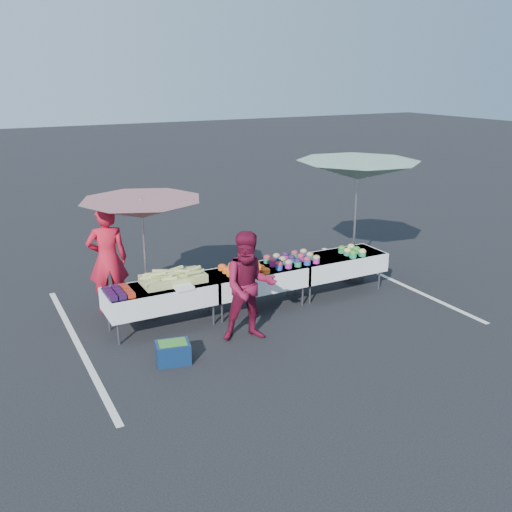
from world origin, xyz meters
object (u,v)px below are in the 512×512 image
umbrella_right (358,171)px  storage_bin (173,352)px  table_left (161,295)px  customer (249,287)px  table_center (256,278)px  vendor (108,259)px  table_right (337,263)px  umbrella_left (142,210)px

umbrella_right → storage_bin: bearing=-160.1°
table_left → customer: (1.12, -1.07, 0.31)m
umbrella_right → table_center: bearing=-170.8°
customer → storage_bin: customer is taller
table_center → table_left: bearing=180.0°
table_left → vendor: bearing=115.8°
vendor → storage_bin: (0.31, -2.41, -0.80)m
vendor → storage_bin: vendor is taller
vendor → umbrella_right: size_ratio=0.65×
table_left → table_right: size_ratio=1.00×
umbrella_left → customer: bearing=-55.0°
umbrella_left → umbrella_right: size_ratio=0.72×
customer → table_left: bearing=153.3°
umbrella_right → table_right: bearing=-149.6°
customer → umbrella_right: bearing=41.7°
storage_bin → umbrella_left: bearing=95.4°
vendor → storage_bin: bearing=107.1°
umbrella_right → vendor: bearing=171.0°
table_right → umbrella_left: size_ratio=0.88×
table_left → table_right: 3.60m
umbrella_left → umbrella_right: (4.33, -0.21, 0.34)m
storage_bin → customer: bearing=19.3°
table_center → vendor: bearing=153.7°
table_left → table_center: 1.80m
customer → umbrella_left: (-1.17, 1.67, 1.03)m
customer → table_center: bearing=74.2°
umbrella_left → storage_bin: umbrella_left is taller
vendor → umbrella_left: 1.22m
table_right → umbrella_right: 1.86m
table_left → table_center: (1.80, 0.00, 0.00)m
vendor → storage_bin: 2.56m
table_center → storage_bin: bearing=-148.8°
vendor → customer: vendor is taller
table_right → storage_bin: 4.08m
table_center → umbrella_left: bearing=161.9°
umbrella_left → storage_bin: bearing=-96.4°
customer → storage_bin: size_ratio=3.21×
vendor → umbrella_left: umbrella_left is taller
vendor → umbrella_left: (0.51, -0.56, 0.96)m
umbrella_right → customer: bearing=-155.2°
table_center → vendor: vendor is taller
table_center → umbrella_left: umbrella_left is taller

